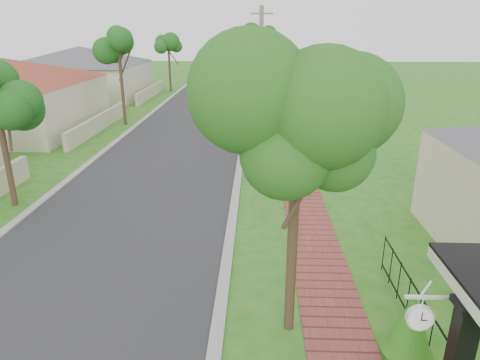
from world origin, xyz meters
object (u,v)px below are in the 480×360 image
(parked_car_red, at_px, (245,94))
(near_tree, at_px, (298,127))
(utility_pole, at_px, (261,76))
(parked_car_white, at_px, (246,90))
(station_clock, at_px, (421,316))

(parked_car_red, relative_size, near_tree, 0.83)
(parked_car_red, xyz_separation_m, utility_pole, (1.21, -13.26, 2.91))
(parked_car_red, xyz_separation_m, parked_car_white, (-0.00, 3.62, -0.13))
(station_clock, bearing_deg, parked_car_red, 96.64)
(utility_pole, bearing_deg, station_clock, -82.32)
(utility_pole, xyz_separation_m, station_clock, (2.45, -18.16, -1.76))
(parked_car_red, height_order, near_tree, near_tree)
(parked_car_white, distance_m, near_tree, 33.20)
(near_tree, relative_size, station_clock, 7.68)
(near_tree, height_order, utility_pole, utility_pole)
(near_tree, xyz_separation_m, utility_pole, (-0.59, 16.06, -0.78))
(parked_car_white, distance_m, utility_pole, 17.19)
(parked_car_red, relative_size, parked_car_white, 1.15)
(parked_car_red, bearing_deg, station_clock, -75.76)
(utility_pole, bearing_deg, near_tree, -87.89)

